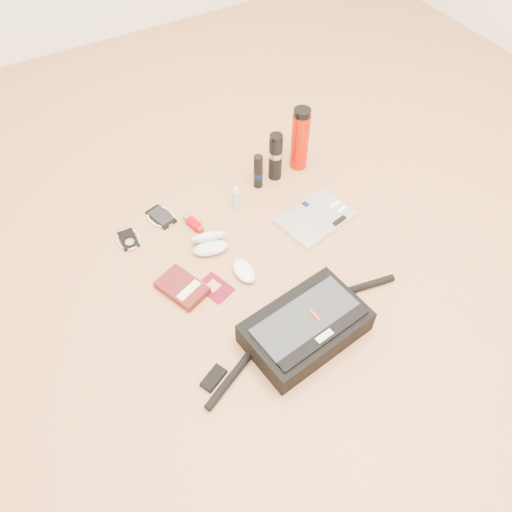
# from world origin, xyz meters

# --- Properties ---
(ground) EXTENTS (4.00, 4.00, 0.00)m
(ground) POSITION_xyz_m (0.00, 0.00, 0.00)
(ground) COLOR #B4774B
(ground) RESTS_ON ground
(messenger_bag) EXTENTS (0.83, 0.30, 0.12)m
(messenger_bag) POSITION_xyz_m (-0.06, -0.27, 0.05)
(messenger_bag) COLOR black
(messenger_bag) RESTS_ON ground
(laptop) EXTENTS (0.33, 0.26, 0.03)m
(laptop) POSITION_xyz_m (0.29, 0.17, 0.01)
(laptop) COLOR silver
(laptop) RESTS_ON ground
(book) EXTENTS (0.17, 0.21, 0.03)m
(book) POSITION_xyz_m (-0.34, 0.12, 0.02)
(book) COLOR #4E1311
(book) RESTS_ON ground
(passport) EXTENTS (0.12, 0.15, 0.01)m
(passport) POSITION_xyz_m (-0.23, 0.07, 0.00)
(passport) COLOR #550718
(passport) RESTS_ON ground
(mouse) EXTENTS (0.07, 0.12, 0.04)m
(mouse) POSITION_xyz_m (-0.11, 0.07, 0.02)
(mouse) COLOR white
(mouse) RESTS_ON ground
(sunglasses_case) EXTENTS (0.16, 0.15, 0.08)m
(sunglasses_case) POSITION_xyz_m (-0.16, 0.25, 0.03)
(sunglasses_case) COLOR silver
(sunglasses_case) RESTS_ON ground
(ipod) EXTENTS (0.10, 0.11, 0.01)m
(ipod) POSITION_xyz_m (-0.42, 0.45, 0.01)
(ipod) COLOR black
(ipod) RESTS_ON ground
(phone) EXTENTS (0.13, 0.14, 0.01)m
(phone) POSITION_xyz_m (-0.26, 0.49, 0.01)
(phone) COLOR black
(phone) RESTS_ON ground
(inhaler) EXTENTS (0.05, 0.12, 0.03)m
(inhaler) POSITION_xyz_m (-0.17, 0.39, 0.02)
(inhaler) COLOR #A60004
(inhaler) RESTS_ON ground
(spray_bottle) EXTENTS (0.04, 0.04, 0.11)m
(spray_bottle) POSITION_xyz_m (0.04, 0.40, 0.05)
(spray_bottle) COLOR #98C3D5
(spray_bottle) RESTS_ON ground
(aerosol_can) EXTENTS (0.04, 0.04, 0.17)m
(aerosol_can) POSITION_xyz_m (0.18, 0.46, 0.08)
(aerosol_can) COLOR black
(aerosol_can) RESTS_ON ground
(thermos_black) EXTENTS (0.07, 0.07, 0.23)m
(thermos_black) POSITION_xyz_m (0.28, 0.47, 0.11)
(thermos_black) COLOR black
(thermos_black) RESTS_ON ground
(thermos_red) EXTENTS (0.09, 0.09, 0.30)m
(thermos_red) POSITION_xyz_m (0.41, 0.48, 0.15)
(thermos_red) COLOR #B01201
(thermos_red) RESTS_ON ground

